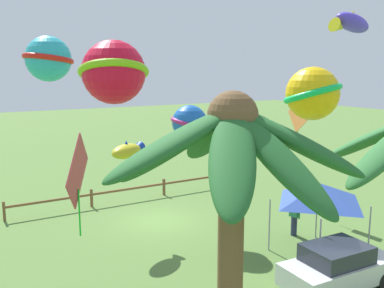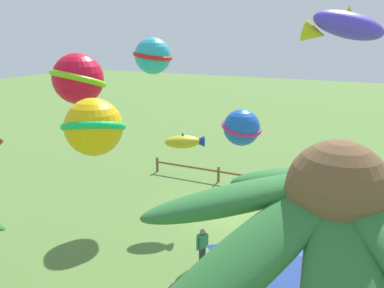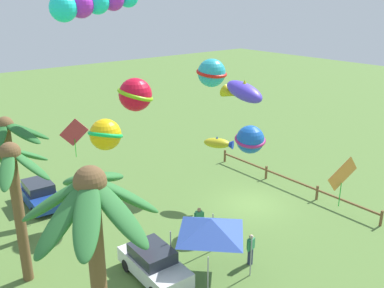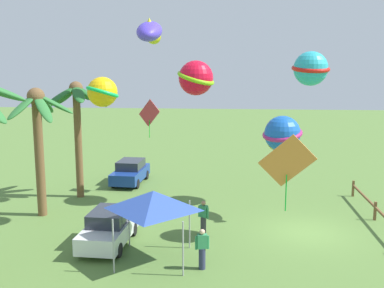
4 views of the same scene
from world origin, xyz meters
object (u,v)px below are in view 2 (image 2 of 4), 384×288
(kite_ball_4, at_px, (153,56))
(spectator_1, at_px, (300,269))
(kite_ball_5, at_px, (78,79))
(kite_fish_2, at_px, (343,26))
(kite_fish_8, at_px, (185,141))
(spectator_0, at_px, (202,248))
(kite_ball_3, at_px, (242,127))
(kite_ball_1, at_px, (94,127))
(festival_tent, at_px, (269,250))

(kite_ball_4, bearing_deg, spectator_1, 149.31)
(spectator_1, height_order, kite_ball_5, kite_ball_5)
(spectator_1, distance_m, kite_fish_2, 8.19)
(kite_fish_2, bearing_deg, spectator_1, -67.71)
(kite_ball_4, height_order, kite_fish_8, kite_ball_4)
(spectator_1, relative_size, kite_ball_5, 0.60)
(spectator_0, distance_m, spectator_1, 3.60)
(spectator_0, xyz_separation_m, kite_ball_3, (-0.28, -3.41, 3.96))
(kite_ball_3, bearing_deg, kite_fish_8, -5.55)
(kite_ball_1, bearing_deg, kite_ball_4, -66.56)
(kite_ball_4, bearing_deg, kite_ball_1, 113.44)
(kite_fish_2, relative_size, kite_fish_8, 1.03)
(spectator_1, distance_m, kite_ball_1, 8.68)
(kite_fish_8, bearing_deg, kite_ball_3, 174.45)
(spectator_0, relative_size, kite_ball_1, 0.76)
(kite_ball_4, relative_size, kite_fish_8, 1.22)
(kite_ball_4, bearing_deg, spectator_0, 133.86)
(kite_fish_2, height_order, kite_fish_8, kite_fish_2)
(festival_tent, bearing_deg, kite_fish_8, -44.99)
(spectator_1, xyz_separation_m, festival_tent, (0.67, 1.96, 1.65))
(kite_ball_1, relative_size, kite_fish_8, 1.08)
(kite_fish_2, bearing_deg, kite_ball_5, -5.33)
(spectator_0, height_order, festival_tent, festival_tent)
(spectator_0, xyz_separation_m, kite_fish_2, (-4.32, 1.57, 7.97))
(spectator_1, distance_m, festival_tent, 2.65)
(spectator_1, height_order, kite_ball_4, kite_ball_4)
(kite_fish_2, xyz_separation_m, kite_fish_8, (6.85, -5.25, -5.03))
(kite_ball_1, bearing_deg, kite_ball_3, -97.41)
(festival_tent, relative_size, kite_ball_1, 1.37)
(kite_ball_4, height_order, kite_ball_5, kite_ball_4)
(festival_tent, relative_size, kite_ball_4, 1.21)
(spectator_1, distance_m, kite_ball_4, 12.20)
(festival_tent, height_order, kite_fish_2, kite_fish_2)
(spectator_0, height_order, kite_ball_1, kite_ball_1)
(spectator_0, distance_m, kite_ball_4, 10.03)
(festival_tent, relative_size, kite_ball_3, 1.21)
(spectator_1, relative_size, kite_ball_3, 0.67)
(kite_fish_2, distance_m, kite_ball_5, 9.24)
(kite_fish_2, distance_m, kite_fish_8, 9.99)
(kite_ball_3, bearing_deg, festival_tent, 117.08)
(kite_fish_8, bearing_deg, spectator_0, 124.56)
(spectator_0, bearing_deg, kite_ball_4, -46.14)
(festival_tent, bearing_deg, spectator_1, -108.83)
(kite_ball_5, relative_size, kite_fish_8, 1.37)
(kite_ball_4, distance_m, kite_fish_8, 4.90)
(spectator_1, xyz_separation_m, kite_ball_3, (3.32, -3.23, 3.96))
(kite_fish_8, bearing_deg, kite_ball_1, 101.73)
(spectator_1, relative_size, festival_tent, 0.56)
(festival_tent, bearing_deg, kite_ball_4, -41.49)
(kite_ball_3, relative_size, kite_ball_5, 0.89)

